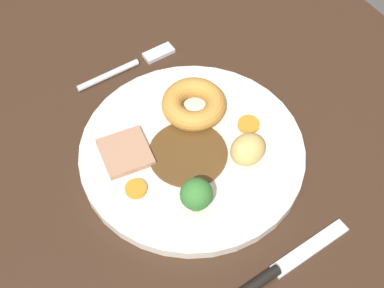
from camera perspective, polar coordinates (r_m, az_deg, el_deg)
dining_table at (r=70.09cm, az=-0.64°, el=-4.89°), size 120.00×84.00×3.60cm
dinner_plate at (r=70.32cm, az=0.00°, el=-0.80°), size 28.43×28.43×1.40cm
gravy_pool at (r=69.15cm, az=-0.42°, el=-0.98°), size 9.90×9.90×0.30cm
meat_slice_main at (r=69.44cm, az=-6.84°, el=-0.84°), size 6.90×6.68×0.80cm
yorkshire_pudding at (r=72.45cm, az=0.18°, el=4.13°), size 8.39×8.39×2.63cm
roast_potato_left at (r=67.72cm, az=5.74°, el=-0.55°), size 4.61×5.15×3.77cm
carrot_coin_front at (r=66.56cm, az=-5.76°, el=-4.58°), size 2.61×2.61×0.58cm
carrot_coin_back at (r=71.98cm, az=5.81°, el=2.00°), size 2.82×2.82×0.61cm
broccoli_floret at (r=62.90cm, az=0.44°, el=-5.22°), size 3.79×3.79×4.83cm
fork at (r=80.65cm, az=-6.41°, el=7.97°), size 2.08×15.27×0.90cm
knife at (r=63.37cm, az=8.12°, el=-13.07°), size 2.26×18.55×1.20cm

